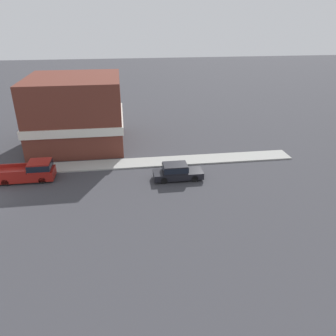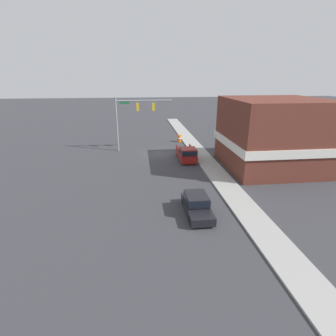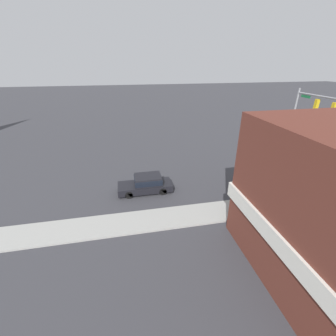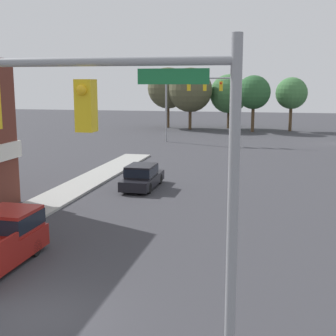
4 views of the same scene
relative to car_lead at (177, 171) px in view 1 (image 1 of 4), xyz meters
name	(u,v)px [view 1 (image 1 of 4)]	position (x,y,z in m)	size (l,w,h in m)	color
sidewalk_curb	(3,171)	(-4.09, -16.89, -0.73)	(2.40, 60.00, 0.14)	#9E9E99
car_lead	(177,171)	(0.00, 0.00, 0.00)	(1.79, 4.63, 1.54)	black
pickup_truck_parked	(31,171)	(-1.71, -13.53, 0.12)	(1.97, 5.20, 1.86)	black
corner_brick_building	(77,112)	(-11.03, -9.99, 3.07)	(10.77, 10.58, 7.92)	brown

